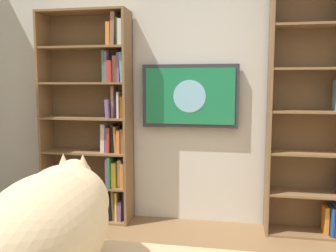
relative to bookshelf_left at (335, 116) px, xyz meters
The scene contains 5 objects.
wall_back 1.23m from the bookshelf_left, ahead, with size 4.52×0.06×2.70m, color beige.
bookshelf_left is the anchor object (origin of this frame).
bookshelf_right 2.15m from the bookshelf_left, ahead, with size 0.87×0.28×2.01m.
wall_mounted_tv 1.27m from the bookshelf_left, ahead, with size 0.90×0.07×0.59m.
cat 2.69m from the bookshelf_left, 58.91° to the left, with size 0.34×0.69×0.37m.
Camera 1 is at (-0.34, 1.22, 1.32)m, focal length 38.54 mm.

